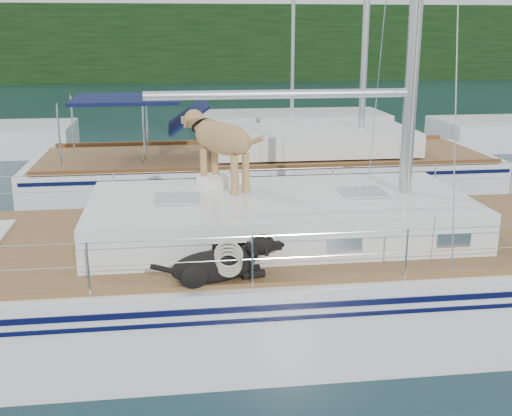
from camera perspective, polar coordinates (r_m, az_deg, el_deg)
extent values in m
plane|color=black|center=(9.40, -2.90, -9.88)|extent=(120.00, 120.00, 0.00)
cube|color=black|center=(53.48, -7.10, 14.33)|extent=(90.00, 3.00, 6.00)
cube|color=#595147|center=(54.78, -7.03, 11.85)|extent=(92.00, 1.00, 1.20)
cube|color=white|center=(9.20, -2.95, -7.06)|extent=(12.00, 3.80, 1.40)
cube|color=brown|center=(8.94, -3.01, -2.74)|extent=(11.52, 3.50, 0.06)
cube|color=white|center=(8.95, 2.07, -0.67)|extent=(5.20, 2.50, 0.55)
cylinder|color=silver|center=(8.63, 2.18, 10.07)|extent=(3.60, 0.12, 0.12)
cylinder|color=silver|center=(7.10, -1.93, -2.61)|extent=(10.56, 0.01, 0.01)
cylinder|color=silver|center=(10.47, -3.84, 3.32)|extent=(10.56, 0.01, 0.01)
cube|color=#1C4BAF|center=(10.28, -1.51, 0.07)|extent=(0.79, 0.61, 0.06)
cube|color=white|center=(9.58, -3.26, 2.53)|extent=(0.69, 0.68, 0.14)
torus|color=beige|center=(7.15, -2.46, -4.19)|extent=(0.43, 0.20, 0.42)
cube|color=white|center=(15.70, 0.70, 2.36)|extent=(11.00, 3.50, 1.30)
cube|color=brown|center=(15.56, 0.71, 4.69)|extent=(10.56, 3.29, 0.06)
cube|color=white|center=(15.72, 5.07, 6.03)|extent=(4.80, 2.30, 0.55)
cube|color=#0D1739|center=(15.24, -11.43, 9.48)|extent=(2.40, 2.30, 0.08)
cube|color=white|center=(25.17, 3.18, 7.23)|extent=(7.20, 3.00, 1.10)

